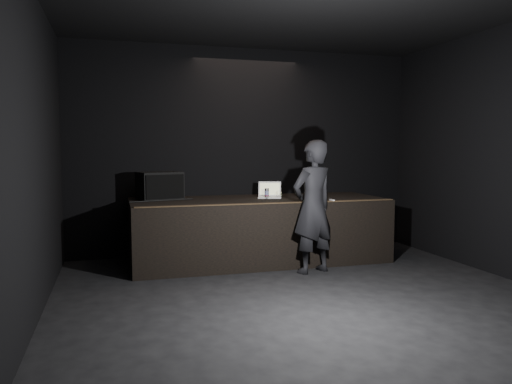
{
  "coord_description": "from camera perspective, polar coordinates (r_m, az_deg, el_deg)",
  "views": [
    {
      "loc": [
        -2.21,
        -4.85,
        1.8
      ],
      "look_at": [
        -0.16,
        2.3,
        1.15
      ],
      "focal_mm": 35.0,
      "sensor_mm": 36.0,
      "label": 1
    }
  ],
  "objects": [
    {
      "name": "ground",
      "position": [
        5.63,
        8.31,
        -13.68
      ],
      "size": [
        7.0,
        7.0,
        0.0
      ],
      "primitive_type": "plane",
      "color": "black",
      "rests_on": "ground"
    },
    {
      "name": "room_walls",
      "position": [
        5.34,
        8.58,
        7.35
      ],
      "size": [
        6.1,
        7.1,
        3.52
      ],
      "color": "black",
      "rests_on": "ground"
    },
    {
      "name": "stage_riser",
      "position": [
        8.01,
        0.28,
        -4.33
      ],
      "size": [
        4.0,
        1.5,
        1.0
      ],
      "primitive_type": "cube",
      "color": "black",
      "rests_on": "ground"
    },
    {
      "name": "riser_lip",
      "position": [
        7.27,
        1.85,
        -1.26
      ],
      "size": [
        3.92,
        0.1,
        0.01
      ],
      "primitive_type": "cube",
      "color": "brown",
      "rests_on": "stage_riser"
    },
    {
      "name": "stage_monitor",
      "position": [
        7.96,
        -10.93,
        0.71
      ],
      "size": [
        0.74,
        0.62,
        0.43
      ],
      "rotation": [
        0.0,
        0.0,
        0.26
      ],
      "color": "black",
      "rests_on": "stage_riser"
    },
    {
      "name": "cable",
      "position": [
        7.71,
        -10.71,
        -0.96
      ],
      "size": [
        0.98,
        0.25,
        0.02
      ],
      "primitive_type": "cylinder",
      "rotation": [
        0.0,
        1.57,
        0.24
      ],
      "color": "black",
      "rests_on": "stage_riser"
    },
    {
      "name": "laptop",
      "position": [
        8.14,
        1.57,
        -0.17
      ],
      "size": [
        0.45,
        0.43,
        0.25
      ],
      "rotation": [
        0.0,
        0.0,
        -0.32
      ],
      "color": "white",
      "rests_on": "stage_riser"
    },
    {
      "name": "beer_can",
      "position": [
        7.97,
        1.24,
        -0.16
      ],
      "size": [
        0.07,
        0.07,
        0.17
      ],
      "color": "silver",
      "rests_on": "stage_riser"
    },
    {
      "name": "plastic_cup",
      "position": [
        8.02,
        2.64,
        -0.31
      ],
      "size": [
        0.09,
        0.09,
        0.11
      ],
      "primitive_type": "cylinder",
      "color": "white",
      "rests_on": "stage_riser"
    },
    {
      "name": "wii_remote",
      "position": [
        7.67,
        8.68,
        -0.94
      ],
      "size": [
        0.04,
        0.14,
        0.03
      ],
      "primitive_type": "cube",
      "rotation": [
        0.0,
        0.0,
        -0.06
      ],
      "color": "white",
      "rests_on": "stage_riser"
    },
    {
      "name": "person",
      "position": [
        7.23,
        6.51,
        -1.69
      ],
      "size": [
        0.81,
        0.66,
        1.92
      ],
      "primitive_type": "imported",
      "rotation": [
        0.0,
        0.0,
        3.47
      ],
      "color": "black",
      "rests_on": "ground"
    }
  ]
}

